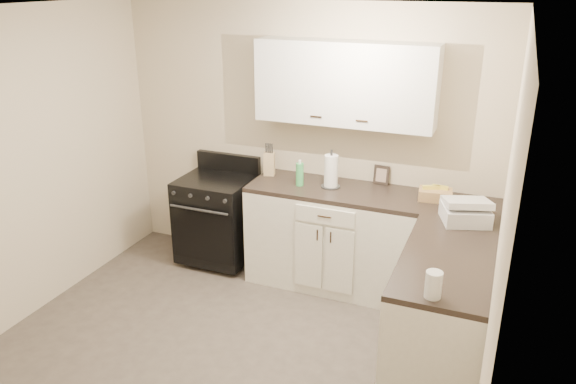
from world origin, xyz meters
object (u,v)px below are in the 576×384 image
at_px(paper_towel, 331,171).
at_px(wicker_basket, 435,195).
at_px(countertop_grill, 465,214).
at_px(stove, 216,219).
at_px(knife_block, 269,164).

xyz_separation_m(paper_towel, wicker_basket, (0.90, 0.04, -0.10)).
relative_size(paper_towel, countertop_grill, 0.87).
height_order(stove, knife_block, knife_block).
bearing_deg(knife_block, paper_towel, -23.21).
distance_m(stove, paper_towel, 1.31).
bearing_deg(paper_towel, stove, -177.71).
relative_size(knife_block, wicker_basket, 0.80).
relative_size(paper_towel, wicker_basket, 1.08).
relative_size(stove, knife_block, 3.80).
xyz_separation_m(knife_block, paper_towel, (0.63, -0.09, 0.04)).
xyz_separation_m(stove, countertop_grill, (2.33, -0.29, 0.54)).
bearing_deg(wicker_basket, knife_block, 177.92).
bearing_deg(stove, countertop_grill, -7.07).
relative_size(wicker_basket, countertop_grill, 0.80).
bearing_deg(wicker_basket, countertop_grill, -53.40).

